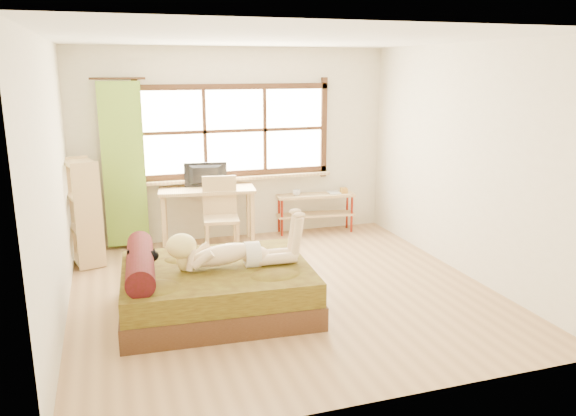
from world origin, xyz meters
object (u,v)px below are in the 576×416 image
object	(u,v)px
bed	(212,287)
bookshelf	(84,212)
pipe_shelf	(316,204)
woman	(231,240)
desk	(207,196)
chair	(221,211)
kitten	(141,260)

from	to	relation	value
bed	bookshelf	distance (m)	2.33
bed	pipe_shelf	size ratio (longest dim) A/B	1.66
woman	desk	bearing A→B (deg)	89.49
desk	bed	bearing A→B (deg)	-91.26
pipe_shelf	woman	bearing A→B (deg)	-120.76
chair	pipe_shelf	world-z (taller)	chair
woman	chair	distance (m)	1.94
woman	chair	bearing A→B (deg)	85.43
desk	pipe_shelf	world-z (taller)	desk
woman	desk	xyz separation A→B (m)	(0.16, 2.27, -0.05)
kitten	chair	world-z (taller)	chair
chair	bookshelf	size ratio (longest dim) A/B	0.77
woman	pipe_shelf	distance (m)	3.02
kitten	pipe_shelf	xyz separation A→B (m)	(2.68, 2.24, -0.16)
chair	bookshelf	xyz separation A→B (m)	(-1.71, 0.06, 0.11)
pipe_shelf	kitten	bearing A→B (deg)	-133.72
pipe_shelf	bookshelf	size ratio (longest dim) A/B	0.90
desk	bookshelf	bearing A→B (deg)	-161.79
bed	desk	world-z (taller)	desk
kitten	desk	distance (m)	2.36
kitten	chair	distance (m)	2.10
desk	pipe_shelf	bearing A→B (deg)	11.85
woman	bookshelf	world-z (taller)	bookshelf
kitten	woman	bearing A→B (deg)	-6.38
desk	bookshelf	world-z (taller)	bookshelf
bookshelf	desk	bearing A→B (deg)	-4.02
bed	pipe_shelf	xyz separation A→B (m)	(2.01, 2.34, 0.17)
woman	bookshelf	size ratio (longest dim) A/B	1.00
chair	bookshelf	bearing A→B (deg)	-174.33
chair	bed	bearing A→B (deg)	-96.26
woman	bed	bearing A→B (deg)	168.39
desk	chair	distance (m)	0.40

